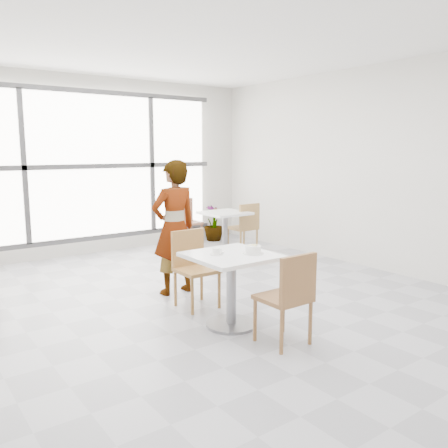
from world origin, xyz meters
TOP-DOWN VIEW (x-y plane):
  - floor at (0.00, 0.00)m, footprint 7.00×7.00m
  - ceiling at (0.00, 0.00)m, footprint 7.00×7.00m
  - wall_back at (0.00, 3.50)m, footprint 6.00×0.00m
  - wall_right at (3.00, 0.00)m, footprint 0.00×7.00m
  - window at (0.00, 3.44)m, footprint 4.60×0.07m
  - main_table at (-0.14, -0.61)m, footprint 0.80×0.80m
  - chair_near at (-0.01, -1.31)m, footprint 0.42×0.42m
  - chair_far at (-0.11, 0.16)m, footprint 0.42×0.42m
  - oatmeal_bowl at (0.05, -0.72)m, footprint 0.21×0.21m
  - coffee_cup at (-0.27, -0.54)m, footprint 0.16×0.13m
  - person at (-0.04, 0.68)m, footprint 0.62×0.41m
  - bg_table_right at (1.68, 1.96)m, footprint 0.70×0.70m
  - bg_chair_right_near at (2.09, 1.92)m, footprint 0.42×0.42m
  - bg_chair_right_far at (1.63, 3.12)m, footprint 0.42×0.42m
  - plant_right at (2.30, 3.16)m, footprint 0.49×0.49m

SIDE VIEW (x-z plane):
  - floor at x=0.00m, z-range 0.00..0.00m
  - plant_right at x=2.30m, z-range 0.00..0.68m
  - bg_table_right at x=1.68m, z-range 0.11..0.86m
  - chair_near at x=-0.01m, z-range 0.07..0.94m
  - chair_far at x=-0.11m, z-range 0.07..0.94m
  - bg_chair_right_near at x=2.09m, z-range 0.07..0.94m
  - bg_chair_right_far at x=1.63m, z-range 0.07..0.94m
  - main_table at x=-0.14m, z-range 0.15..0.90m
  - coffee_cup at x=-0.27m, z-range 0.75..0.81m
  - oatmeal_bowl at x=0.05m, z-range 0.75..0.84m
  - person at x=-0.04m, z-range 0.00..1.66m
  - window at x=0.00m, z-range 0.24..2.76m
  - wall_back at x=0.00m, z-range -1.50..4.50m
  - wall_right at x=3.00m, z-range -2.00..5.00m
  - ceiling at x=0.00m, z-range 3.00..3.00m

